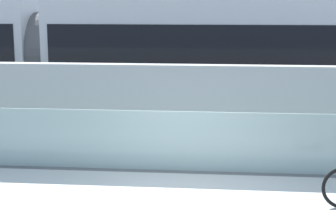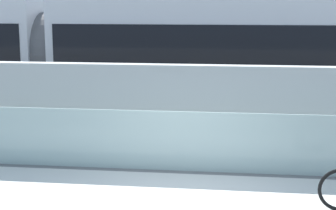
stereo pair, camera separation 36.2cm
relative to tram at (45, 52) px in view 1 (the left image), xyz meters
name	(u,v)px [view 1 (the left image)]	position (x,y,z in m)	size (l,w,h in m)	color
ground_plane	(180,203)	(4.47, -6.85, -1.89)	(200.00, 200.00, 0.00)	slate
bike_path_deck	(180,203)	(4.47, -6.85, -1.89)	(32.00, 3.20, 0.01)	silver
glass_parapet	(187,141)	(4.47, -5.00, -1.28)	(32.00, 0.05, 1.22)	#ADC6C1
concrete_barrier_wall	(192,107)	(4.47, -3.20, -0.92)	(32.00, 0.36, 1.95)	silver
tram_rail_near	(196,124)	(4.47, -0.72, -1.89)	(32.00, 0.08, 0.01)	#595654
tram_rail_far	(198,113)	(4.47, 0.72, -1.89)	(32.00, 0.08, 0.01)	#595654
tram	(45,52)	(0.00, 0.00, 0.00)	(22.56, 2.54, 3.81)	silver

